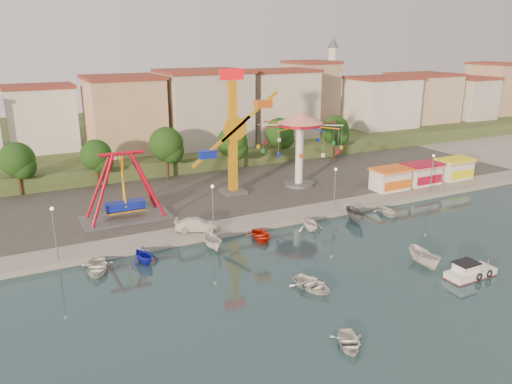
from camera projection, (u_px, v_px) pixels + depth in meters
ground at (345, 268)px, 47.10m from camera, size 200.00×200.00×0.00m
quay_deck at (158, 145)px, 99.81m from camera, size 200.00×100.00×0.60m
asphalt_pad at (220, 183)px, 72.47m from camera, size 90.00×28.00×0.01m
hill_terrace at (150, 135)px, 103.72m from camera, size 200.00×60.00×3.00m
pirate_ship_ride at (124, 188)px, 57.16m from camera, size 10.00×5.00×8.00m
kamikaze_tower at (236, 137)px, 65.59m from camera, size 8.27×3.10×16.50m
wave_swinger at (300, 133)px, 69.37m from camera, size 11.60×11.60×10.40m
booth_left at (390, 179)px, 69.13m from camera, size 5.40×3.78×3.08m
booth_mid at (422, 174)px, 71.70m from camera, size 5.40×3.78×3.08m
booth_right at (455, 169)px, 74.52m from camera, size 5.40×3.78×3.08m
lamp_post_0 at (55, 235)px, 46.85m from camera, size 0.14×0.14×5.00m
lamp_post_1 at (213, 209)px, 53.79m from camera, size 0.14×0.14×5.00m
lamp_post_2 at (335, 190)px, 60.72m from camera, size 0.14×0.14×5.00m
lamp_post_3 at (432, 174)px, 67.66m from camera, size 0.14×0.14×5.00m
tree_0 at (17, 160)px, 65.71m from camera, size 4.60×4.60×7.19m
tree_1 at (96, 155)px, 69.49m from camera, size 4.35×4.35×6.80m
tree_2 at (166, 144)px, 73.25m from camera, size 5.02×5.02×7.85m
tree_3 at (232, 142)px, 76.46m from camera, size 4.68×4.68×7.32m
tree_4 at (279, 132)px, 83.29m from camera, size 4.86×4.86×7.60m
tree_5 at (335, 130)px, 86.09m from camera, size 4.83×4.83×7.54m
building_1 at (43, 127)px, 79.46m from camera, size 12.33×9.01×8.63m
building_2 at (125, 113)px, 85.27m from camera, size 11.95×9.28×11.23m
building_3 at (207, 116)px, 88.85m from camera, size 12.59×10.50×9.20m
building_4 at (265, 109)px, 97.58m from camera, size 10.75×9.23×9.24m
building_5 at (327, 101)px, 101.47m from camera, size 12.77×10.96×11.21m
building_6 at (377, 96)px, 105.08m from camera, size 8.23×8.98×12.36m
building_7 at (403, 99)px, 114.96m from camera, size 11.59×10.93×8.76m
building_8 at (470, 91)px, 114.88m from camera, size 12.84×9.28×12.58m
building_9 at (498, 94)px, 123.59m from camera, size 12.95×9.17×9.21m
minaret at (332, 79)px, 105.00m from camera, size 2.80×2.80×18.00m
cabin_motorboat at (469, 273)px, 45.12m from camera, size 4.88×2.02×1.71m
rowboat_a at (312, 284)px, 43.04m from camera, size 3.80×4.70×0.86m
rowboat_b at (349, 342)px, 34.97m from camera, size 3.53×3.99×0.69m
skiff at (424, 258)px, 47.26m from camera, size 2.14×4.36×1.61m
van at (197, 224)px, 54.52m from camera, size 5.25×3.63×1.41m
moored_boat_0 at (96, 268)px, 46.20m from camera, size 3.82×4.70×0.86m
moored_boat_1 at (144, 255)px, 48.00m from camera, size 3.39×3.72×1.68m
moored_boat_2 at (213, 242)px, 51.14m from camera, size 1.52×3.79×1.45m
moored_boat_3 at (260, 236)px, 53.64m from camera, size 3.57×4.41×0.80m
moored_boat_4 at (310, 223)px, 56.24m from camera, size 3.23×3.63×1.76m
moored_boat_5 at (355, 215)px, 59.04m from camera, size 2.30×4.08×1.49m
moored_boat_6 at (388, 212)px, 61.32m from camera, size 3.16×4.02×0.76m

